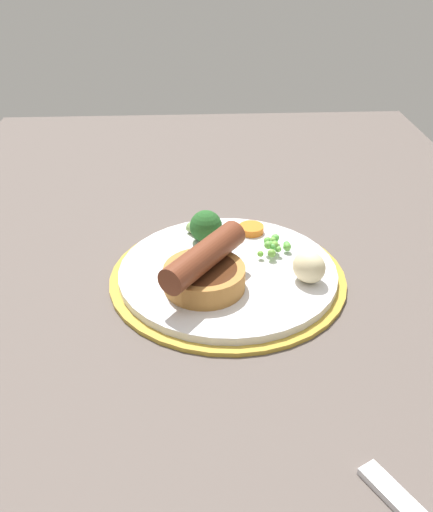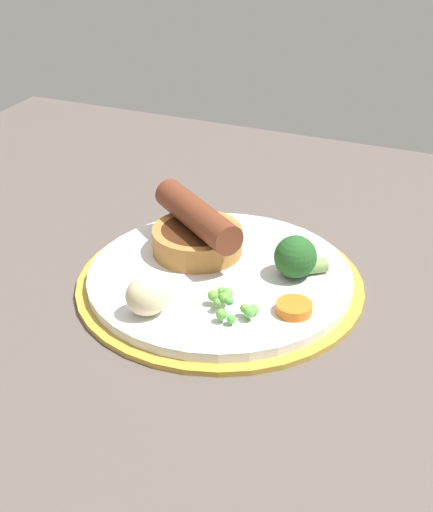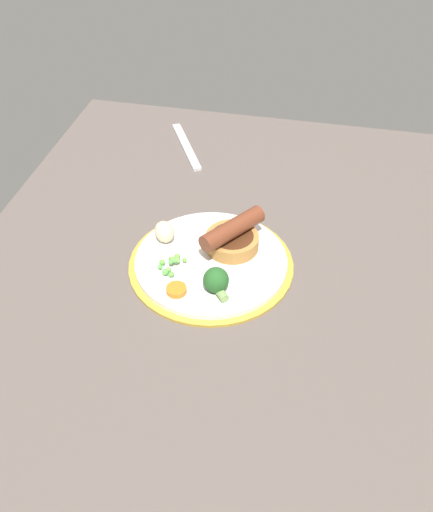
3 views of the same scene
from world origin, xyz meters
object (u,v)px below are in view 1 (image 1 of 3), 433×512
Objects in this scene: pea_pile at (275,245)px; broccoli_floret_near at (205,227)px; potato_chunk_0 at (309,267)px; dinner_plate at (228,275)px; sausage_pudding at (204,270)px; carrot_slice_2 at (251,229)px.

pea_pile is 8.58cm from broccoli_floret_near.
potato_chunk_0 is at bearing 10.72° from broccoli_floret_near.
dinner_plate is 2.36× the size of sausage_pudding.
dinner_plate is 7.20× the size of potato_chunk_0.
dinner_plate is 5.33cm from sausage_pudding.
potato_chunk_0 is 12.18cm from carrot_slice_2.
dinner_plate is 6.75cm from pea_pile.
dinner_plate is 8.56× the size of carrot_slice_2.
sausage_pudding is 9.98cm from broccoli_floret_near.
carrot_slice_2 is (11.64, -6.16, -1.71)cm from sausage_pudding.
potato_chunk_0 reaches higher than carrot_slice_2.
dinner_plate is at bearing 157.05° from carrot_slice_2.
sausage_pudding is 10.81cm from pea_pile.
potato_chunk_0 is (-9.38, -10.62, -0.09)cm from broccoli_floret_near.
broccoli_floret_near reaches higher than pea_pile.
pea_pile is (3.25, -5.65, 1.76)cm from dinner_plate.
dinner_plate is at bearing -1.66° from sausage_pudding.
pea_pile reaches higher than carrot_slice_2.
broccoli_floret_near is at bearing 106.46° from carrot_slice_2.
broccoli_floret_near is (6.47, 2.24, 2.70)cm from dinner_plate.
carrot_slice_2 is (8.16, -3.45, 1.27)cm from dinner_plate.
broccoli_floret_near is at bearing 48.54° from potato_chunk_0.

